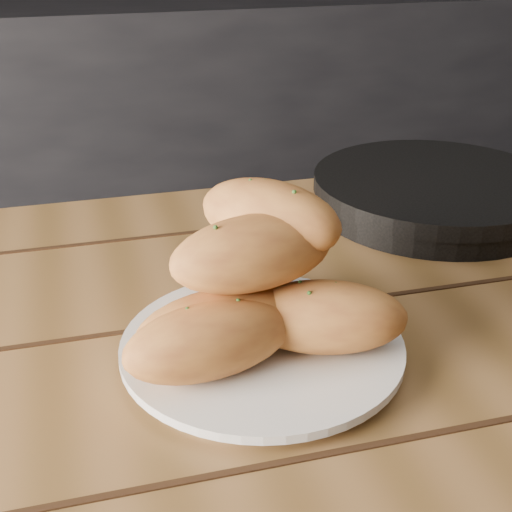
{
  "coord_description": "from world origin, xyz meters",
  "views": [
    {
      "loc": [
        -0.44,
        -0.12,
        1.11
      ],
      "look_at": [
        -0.3,
        0.39,
        0.84
      ],
      "focal_mm": 50.0,
      "sensor_mm": 36.0,
      "label": 1
    }
  ],
  "objects_px": {
    "table": "(444,432)",
    "skillet": "(436,193)",
    "plate": "(262,349)",
    "bread_rolls": "(253,290)"
  },
  "relations": [
    {
      "from": "table",
      "to": "skillet",
      "type": "height_order",
      "value": "skillet"
    },
    {
      "from": "skillet",
      "to": "plate",
      "type": "bearing_deg",
      "value": -139.0
    },
    {
      "from": "plate",
      "to": "bread_rolls",
      "type": "height_order",
      "value": "bread_rolls"
    },
    {
      "from": "plate",
      "to": "table",
      "type": "bearing_deg",
      "value": -8.99
    },
    {
      "from": "table",
      "to": "plate",
      "type": "bearing_deg",
      "value": 171.01
    },
    {
      "from": "table",
      "to": "bread_rolls",
      "type": "distance_m",
      "value": 0.25
    },
    {
      "from": "table",
      "to": "bread_rolls",
      "type": "height_order",
      "value": "bread_rolls"
    },
    {
      "from": "plate",
      "to": "bread_rolls",
      "type": "relative_size",
      "value": 0.98
    },
    {
      "from": "table",
      "to": "plate",
      "type": "distance_m",
      "value": 0.2
    },
    {
      "from": "table",
      "to": "skillet",
      "type": "distance_m",
      "value": 0.34
    }
  ]
}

